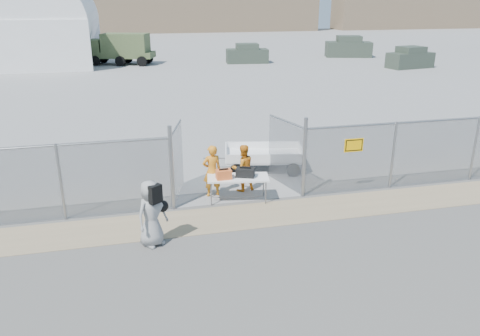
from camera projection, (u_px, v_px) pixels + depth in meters
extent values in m
plane|color=#515151|center=(258.00, 232.00, 12.30)|extent=(160.00, 160.00, 0.00)
cube|color=gray|center=(155.00, 55.00, 50.70)|extent=(160.00, 80.00, 0.01)
cube|color=#948161|center=(248.00, 216.00, 13.22)|extent=(44.00, 1.60, 0.01)
cube|color=orange|center=(224.00, 174.00, 13.79)|extent=(0.45, 0.31, 0.28)
cube|color=black|center=(245.00, 172.00, 13.96)|extent=(0.63, 0.51, 0.26)
imported|color=orange|center=(212.00, 171.00, 14.33)|extent=(0.65, 0.47, 1.64)
imported|color=orange|center=(243.00, 168.00, 14.76)|extent=(0.84, 0.71, 1.52)
imported|color=gray|center=(152.00, 213.00, 11.43)|extent=(0.99, 0.93, 1.70)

